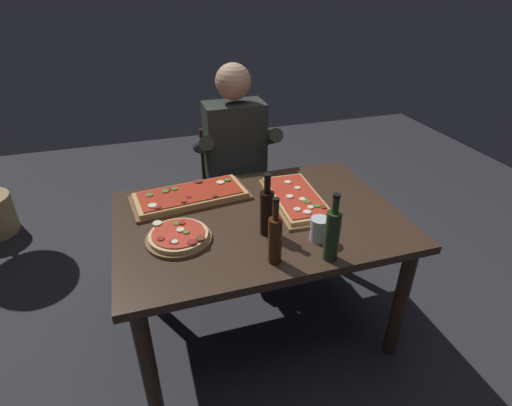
# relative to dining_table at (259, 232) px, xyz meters

# --- Properties ---
(ground_plane) EXTENTS (6.40, 6.40, 0.00)m
(ground_plane) POSITION_rel_dining_table_xyz_m (0.00, 0.00, -0.64)
(ground_plane) COLOR #2D2D33
(dining_table) EXTENTS (1.40, 0.96, 0.74)m
(dining_table) POSITION_rel_dining_table_xyz_m (0.00, 0.00, 0.00)
(dining_table) COLOR #3D2B1E
(dining_table) RESTS_ON ground_plane
(pizza_rectangular_front) EXTENTS (0.64, 0.35, 0.05)m
(pizza_rectangular_front) POSITION_rel_dining_table_xyz_m (-0.30, 0.28, 0.12)
(pizza_rectangular_front) COLOR brown
(pizza_rectangular_front) RESTS_ON dining_table
(pizza_rectangular_left) EXTENTS (0.28, 0.54, 0.05)m
(pizza_rectangular_left) POSITION_rel_dining_table_xyz_m (0.23, 0.08, 0.12)
(pizza_rectangular_left) COLOR olive
(pizza_rectangular_left) RESTS_ON dining_table
(pizza_round_far) EXTENTS (0.30, 0.30, 0.05)m
(pizza_round_far) POSITION_rel_dining_table_xyz_m (-0.41, -0.09, 0.12)
(pizza_round_far) COLOR brown
(pizza_round_far) RESTS_ON dining_table
(wine_bottle_dark) EXTENTS (0.07, 0.07, 0.30)m
(wine_bottle_dark) POSITION_rel_dining_table_xyz_m (-0.01, -0.15, 0.21)
(wine_bottle_dark) COLOR black
(wine_bottle_dark) RESTS_ON dining_table
(oil_bottle_amber) EXTENTS (0.06, 0.06, 0.30)m
(oil_bottle_amber) POSITION_rel_dining_table_xyz_m (-0.04, -0.36, 0.21)
(oil_bottle_amber) COLOR #47230F
(oil_bottle_amber) RESTS_ON dining_table
(vinegar_bottle_green) EXTENTS (0.06, 0.06, 0.31)m
(vinegar_bottle_green) POSITION_rel_dining_table_xyz_m (0.19, -0.40, 0.22)
(vinegar_bottle_green) COLOR #233819
(vinegar_bottle_green) RESTS_ON dining_table
(tumbler_near_camera) EXTENTS (0.08, 0.08, 0.11)m
(tumbler_near_camera) POSITION_rel_dining_table_xyz_m (0.20, -0.27, 0.15)
(tumbler_near_camera) COLOR silver
(tumbler_near_camera) RESTS_ON dining_table
(diner_chair) EXTENTS (0.44, 0.44, 0.87)m
(diner_chair) POSITION_rel_dining_table_xyz_m (0.08, 0.86, -0.16)
(diner_chair) COLOR black
(diner_chair) RESTS_ON ground_plane
(seated_diner) EXTENTS (0.53, 0.41, 1.33)m
(seated_diner) POSITION_rel_dining_table_xyz_m (0.08, 0.74, 0.10)
(seated_diner) COLOR #23232D
(seated_diner) RESTS_ON ground_plane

